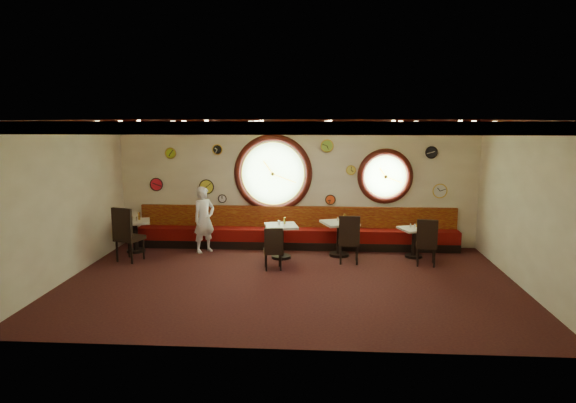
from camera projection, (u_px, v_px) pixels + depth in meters
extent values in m
cube|color=black|center=(289.00, 282.00, 10.23)|extent=(9.00, 6.00, 0.00)
cube|color=#C28B36|center=(289.00, 120.00, 9.71)|extent=(9.00, 6.00, 0.02)
cube|color=beige|center=(297.00, 183.00, 12.93)|extent=(9.00, 0.02, 3.20)
cube|color=beige|center=(275.00, 239.00, 7.02)|extent=(9.00, 0.02, 3.20)
cube|color=beige|center=(65.00, 201.00, 10.27)|extent=(0.02, 6.00, 3.20)
cube|color=beige|center=(527.00, 206.00, 9.68)|extent=(0.02, 6.00, 3.20)
cube|color=#340D09|center=(297.00, 123.00, 12.63)|extent=(9.00, 0.10, 0.18)
cube|color=#340D09|center=(275.00, 128.00, 6.82)|extent=(9.00, 0.10, 0.18)
cube|color=#340D09|center=(62.00, 125.00, 10.02)|extent=(0.10, 6.00, 0.18)
cube|color=#340D09|center=(530.00, 125.00, 9.44)|extent=(0.10, 6.00, 0.18)
cube|color=black|center=(296.00, 244.00, 12.90)|extent=(8.00, 0.55, 0.20)
cube|color=#5C0807|center=(296.00, 234.00, 12.86)|extent=(8.00, 0.55, 0.30)
cube|color=#650A07|center=(297.00, 217.00, 13.01)|extent=(8.00, 0.10, 0.55)
cylinder|color=#93CE7C|center=(273.00, 173.00, 12.92)|extent=(1.66, 0.02, 1.66)
torus|color=#340D09|center=(273.00, 174.00, 12.91)|extent=(1.98, 0.18, 1.98)
torus|color=gold|center=(273.00, 174.00, 12.88)|extent=(1.61, 0.03, 1.61)
cylinder|color=#93CE7C|center=(385.00, 176.00, 12.75)|extent=(1.10, 0.02, 1.10)
torus|color=#340D09|center=(385.00, 176.00, 12.73)|extent=(1.38, 0.18, 1.38)
torus|color=gold|center=(385.00, 176.00, 12.70)|extent=(1.09, 0.03, 1.09)
cylinder|color=gold|center=(351.00, 170.00, 12.74)|extent=(0.22, 0.03, 0.22)
cylinder|color=#8FC63E|center=(327.00, 146.00, 12.68)|extent=(0.30, 0.03, 0.30)
cylinder|color=silver|center=(440.00, 191.00, 12.68)|extent=(0.34, 0.03, 0.34)
cylinder|color=black|center=(217.00, 149.00, 12.88)|extent=(0.24, 0.03, 0.24)
cylinder|color=red|center=(156.00, 184.00, 13.13)|extent=(0.32, 0.03, 0.32)
cylinder|color=#A8CC28|center=(171.00, 153.00, 12.97)|extent=(0.26, 0.03, 0.26)
cylinder|color=black|center=(431.00, 152.00, 12.54)|extent=(0.28, 0.03, 0.28)
cylinder|color=yellow|center=(207.00, 187.00, 13.05)|extent=(0.36, 0.03, 0.36)
cylinder|color=#F14F1C|center=(330.00, 200.00, 12.90)|extent=(0.24, 0.03, 0.24)
cylinder|color=white|center=(222.00, 199.00, 13.08)|extent=(0.20, 0.03, 0.20)
cylinder|color=black|center=(136.00, 250.00, 12.54)|extent=(0.44, 0.44, 0.06)
cylinder|color=black|center=(135.00, 236.00, 12.49)|extent=(0.12, 0.12, 0.70)
cube|color=silver|center=(135.00, 222.00, 12.43)|extent=(0.89, 0.89, 0.05)
cylinder|color=black|center=(281.00, 257.00, 11.98)|extent=(0.45, 0.45, 0.06)
cylinder|color=black|center=(281.00, 242.00, 11.92)|extent=(0.12, 0.12, 0.72)
cube|color=silver|center=(281.00, 226.00, 11.86)|extent=(0.85, 0.85, 0.05)
cylinder|color=black|center=(339.00, 254.00, 12.18)|extent=(0.47, 0.47, 0.06)
cylinder|color=black|center=(339.00, 239.00, 12.12)|extent=(0.13, 0.13, 0.75)
cube|color=silver|center=(340.00, 223.00, 12.05)|extent=(0.96, 0.96, 0.05)
cylinder|color=black|center=(414.00, 256.00, 12.05)|extent=(0.40, 0.40, 0.05)
cylinder|color=black|center=(414.00, 243.00, 12.00)|extent=(0.11, 0.11, 0.64)
cube|color=silver|center=(415.00, 229.00, 11.95)|extent=(0.80, 0.80, 0.05)
cube|color=black|center=(130.00, 238.00, 11.70)|extent=(0.67, 0.67, 0.09)
cube|color=black|center=(122.00, 223.00, 11.43)|extent=(0.52, 0.24, 0.69)
cube|color=black|center=(273.00, 251.00, 11.07)|extent=(0.45, 0.45, 0.07)
cube|color=black|center=(274.00, 240.00, 10.85)|extent=(0.40, 0.12, 0.51)
cube|color=black|center=(349.00, 242.00, 11.55)|extent=(0.47, 0.47, 0.08)
cube|color=black|center=(349.00, 230.00, 11.30)|extent=(0.46, 0.07, 0.60)
cube|color=black|center=(426.00, 245.00, 11.37)|extent=(0.51, 0.51, 0.08)
cube|color=black|center=(427.00, 233.00, 11.13)|extent=(0.45, 0.13, 0.58)
cylinder|color=silver|center=(132.00, 218.00, 12.42)|extent=(0.04, 0.04, 0.11)
cylinder|color=silver|center=(279.00, 223.00, 11.85)|extent=(0.04, 0.04, 0.10)
cylinder|color=silver|center=(338.00, 219.00, 12.14)|extent=(0.03, 0.03, 0.10)
cylinder|color=#B8B7BC|center=(410.00, 225.00, 12.02)|extent=(0.04, 0.04, 0.10)
cylinder|color=silver|center=(136.00, 219.00, 12.37)|extent=(0.04, 0.04, 0.11)
cylinder|color=silver|center=(280.00, 223.00, 11.87)|extent=(0.03, 0.03, 0.09)
cylinder|color=silver|center=(342.00, 220.00, 12.05)|extent=(0.03, 0.03, 0.10)
cylinder|color=silver|center=(415.00, 226.00, 11.92)|extent=(0.04, 0.04, 0.11)
cylinder|color=gold|center=(139.00, 216.00, 12.53)|extent=(0.06, 0.06, 0.18)
cylinder|color=gold|center=(285.00, 221.00, 11.95)|extent=(0.05, 0.05, 0.16)
cylinder|color=gold|center=(344.00, 217.00, 12.15)|extent=(0.05, 0.05, 0.17)
cylinder|color=orange|center=(417.00, 224.00, 12.05)|extent=(0.05, 0.05, 0.17)
imported|color=white|center=(204.00, 220.00, 12.41)|extent=(0.68, 0.69, 1.61)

